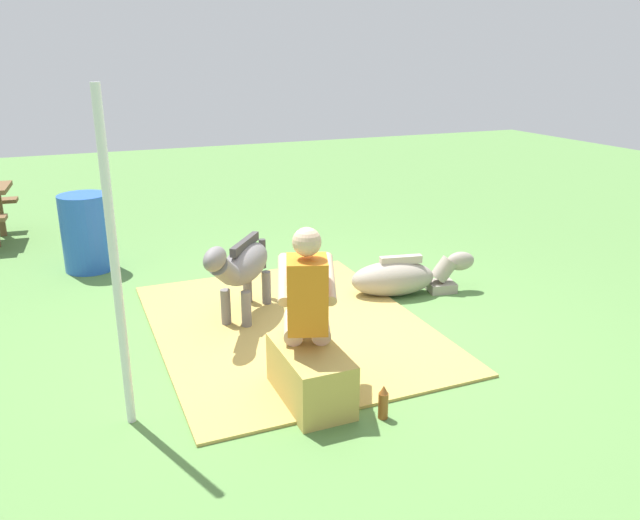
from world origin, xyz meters
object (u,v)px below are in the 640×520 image
at_px(soda_bottle, 383,402).
at_px(tent_pole_left, 115,266).
at_px(hay_bale, 310,375).
at_px(pony_standing, 242,266).
at_px(pony_lying, 402,277).
at_px(person_seated, 307,303).
at_px(water_barrel, 87,232).

height_order(soda_bottle, tent_pole_left, tent_pole_left).
bearing_deg(hay_bale, soda_bottle, -137.63).
xyz_separation_m(hay_bale, pony_standing, (1.60, 0.04, 0.32)).
bearing_deg(pony_lying, pony_standing, 89.47).
distance_m(hay_bale, tent_pole_left, 1.55).
relative_size(hay_bale, person_seated, 0.60).
xyz_separation_m(pony_lying, soda_bottle, (-1.99, 1.29, -0.07)).
height_order(pony_lying, water_barrel, water_barrel).
distance_m(pony_standing, water_barrel, 2.44).
bearing_deg(pony_lying, soda_bottle, 147.17).
height_order(person_seated, water_barrel, person_seated).
relative_size(water_barrel, tent_pole_left, 0.39).
relative_size(soda_bottle, tent_pole_left, 0.11).
xyz_separation_m(pony_standing, soda_bottle, (-2.01, -0.41, -0.41)).
distance_m(pony_standing, pony_lying, 1.73).
xyz_separation_m(person_seated, water_barrel, (3.54, 1.32, -0.25)).
relative_size(hay_bale, water_barrel, 0.87).
bearing_deg(hay_bale, person_seated, -13.59).
bearing_deg(hay_bale, tent_pole_left, 79.80).
bearing_deg(pony_standing, water_barrel, 30.81).
bearing_deg(pony_standing, tent_pole_left, 139.00).
height_order(person_seated, pony_lying, person_seated).
bearing_deg(soda_bottle, water_barrel, 22.00).
distance_m(person_seated, pony_lying, 2.22).
bearing_deg(tent_pole_left, soda_bottle, -111.49).
bearing_deg(soda_bottle, hay_bale, 42.37).
bearing_deg(person_seated, hay_bale, 166.41).
bearing_deg(person_seated, tent_pole_left, 86.88).
bearing_deg(water_barrel, pony_standing, -149.19).
bearing_deg(soda_bottle, tent_pole_left, 68.51).
xyz_separation_m(water_barrel, tent_pole_left, (-3.47, -0.05, 0.68)).
bearing_deg(pony_standing, hay_bale, -178.74).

